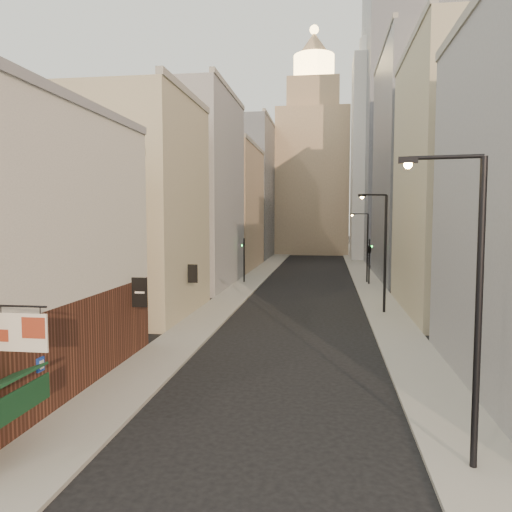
% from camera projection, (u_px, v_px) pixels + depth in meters
% --- Properties ---
extents(sidewalk_left, '(3.00, 140.00, 0.15)m').
position_uv_depth(sidewalk_left, '(262.00, 272.00, 65.71)').
color(sidewalk_left, gray).
rests_on(sidewalk_left, ground).
extents(sidewalk_right, '(3.00, 140.00, 0.15)m').
position_uv_depth(sidewalk_right, '(362.00, 274.00, 63.87)').
color(sidewalk_right, gray).
rests_on(sidewalk_right, ground).
extents(near_building_left, '(8.30, 23.04, 12.30)m').
position_uv_depth(near_building_left, '(7.00, 251.00, 20.48)').
color(near_building_left, brown).
rests_on(near_building_left, ground).
extents(left_bldg_beige, '(8.00, 12.00, 16.00)m').
position_uv_depth(left_bldg_beige, '(138.00, 208.00, 37.24)').
color(left_bldg_beige, '#B4AB8B').
rests_on(left_bldg_beige, ground).
extents(left_bldg_grey, '(8.00, 16.00, 20.00)m').
position_uv_depth(left_bldg_grey, '(194.00, 192.00, 52.87)').
color(left_bldg_grey, gray).
rests_on(left_bldg_grey, ground).
extents(left_bldg_tan, '(8.00, 18.00, 17.00)m').
position_uv_depth(left_bldg_tan, '(228.00, 209.00, 70.75)').
color(left_bldg_tan, '#A08667').
rests_on(left_bldg_tan, ground).
extents(left_bldg_wingrid, '(8.00, 20.00, 24.00)m').
position_uv_depth(left_bldg_wingrid, '(250.00, 191.00, 90.21)').
color(left_bldg_wingrid, gray).
rests_on(left_bldg_wingrid, ground).
extents(right_bldg_beige, '(8.00, 16.00, 20.00)m').
position_uv_depth(right_bldg_beige, '(461.00, 182.00, 37.63)').
color(right_bldg_beige, '#B4AB8B').
rests_on(right_bldg_beige, ground).
extents(right_bldg_wingrid, '(8.00, 20.00, 26.00)m').
position_uv_depth(right_bldg_wingrid, '(416.00, 167.00, 57.13)').
color(right_bldg_wingrid, gray).
rests_on(right_bldg_wingrid, ground).
extents(highrise, '(21.00, 23.00, 51.20)m').
position_uv_depth(highrise, '(426.00, 106.00, 82.89)').
color(highrise, gray).
rests_on(highrise, ground).
extents(clock_tower, '(14.00, 14.00, 44.90)m').
position_uv_depth(clock_tower, '(313.00, 165.00, 100.04)').
color(clock_tower, '#A08667').
rests_on(clock_tower, ground).
extents(white_tower, '(8.00, 8.00, 41.50)m').
position_uv_depth(white_tower, '(376.00, 150.00, 84.59)').
color(white_tower, silver).
rests_on(white_tower, ground).
extents(streetlamp_near, '(2.39, 0.51, 9.15)m').
position_uv_depth(streetlamp_near, '(470.00, 294.00, 14.18)').
color(streetlamp_near, black).
rests_on(streetlamp_near, ground).
extents(streetlamp_mid, '(2.23, 1.11, 9.06)m').
position_uv_depth(streetlamp_mid, '(383.00, 246.00, 37.42)').
color(streetlamp_mid, black).
rests_on(streetlamp_mid, ground).
extents(streetlamp_far, '(2.03, 0.39, 7.73)m').
position_uv_depth(streetlamp_far, '(366.00, 244.00, 54.87)').
color(streetlamp_far, black).
rests_on(streetlamp_far, ground).
extents(traffic_light_left, '(0.57, 0.49, 5.00)m').
position_uv_depth(traffic_light_left, '(244.00, 251.00, 54.86)').
color(traffic_light_left, black).
rests_on(traffic_light_left, ground).
extents(traffic_light_right, '(0.79, 0.79, 5.00)m').
position_uv_depth(traffic_light_right, '(369.00, 249.00, 53.35)').
color(traffic_light_right, black).
rests_on(traffic_light_right, ground).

